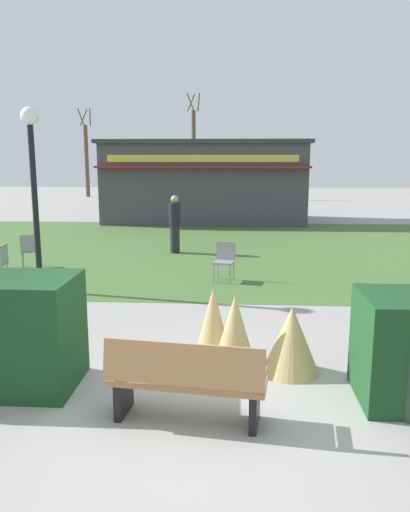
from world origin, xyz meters
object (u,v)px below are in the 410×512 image
object	(u,v)px
parked_car_west_slot	(143,194)
tree_left_bg	(87,159)
park_bench	(186,381)
tree_center_bg	(194,152)
food_kiosk	(205,181)
cafe_chair_east	(225,258)
cafe_chair_west	(30,248)
parked_car_center_slot	(232,194)
lamppost_mid	(33,177)
person_strolling	(175,224)

from	to	relation	value
parked_car_west_slot	tree_left_bg	bearing A→B (deg)	130.46
park_bench	tree_center_bg	size ratio (longest dim) A/B	0.26
food_kiosk	cafe_chair_east	xyz separation A→B (m)	(1.13, -10.97, -1.21)
cafe_chair_west	cafe_chair_east	xyz separation A→B (m)	(4.95, -0.96, 0.00)
cafe_chair_west	tree_left_bg	bearing A→B (deg)	102.64
parked_car_west_slot	parked_car_center_slot	world-z (taller)	same
cafe_chair_west	tree_center_bg	xyz separation A→B (m)	(2.31, 21.95, 2.47)
park_bench	parked_car_west_slot	xyz separation A→B (m)	(-4.83, 24.09, 0.16)
park_bench	cafe_chair_east	xyz separation A→B (m)	(0.26, 6.40, 0.05)
park_bench	tree_left_bg	size ratio (longest dim) A/B	0.30
lamppost_mid	tree_left_bg	world-z (taller)	tree_left_bg
parked_car_center_slot	cafe_chair_east	bearing A→B (deg)	-89.88
park_bench	tree_center_bg	world-z (taller)	tree_center_bg
parked_car_center_slot	tree_center_bg	bearing A→B (deg)	116.48
lamppost_mid	tree_left_bg	size ratio (longest dim) A/B	0.64
cafe_chair_east	parked_car_west_slot	world-z (taller)	parked_car_west_slot
park_bench	parked_car_center_slot	distance (m)	24.10
park_bench	tree_center_bg	xyz separation A→B (m)	(-2.38, 29.30, 2.52)
parked_car_west_slot	cafe_chair_east	bearing A→B (deg)	-73.96
tree_center_bg	cafe_chair_east	bearing A→B (deg)	-83.44
cafe_chair_east	lamppost_mid	bearing A→B (deg)	-163.04
parked_car_center_slot	tree_center_bg	size ratio (longest dim) A/B	0.63
cafe_chair_east	parked_car_west_slot	xyz separation A→B (m)	(-5.09, 17.69, 0.12)
lamppost_mid	cafe_chair_west	size ratio (longest dim) A/B	4.25
park_bench	cafe_chair_west	bearing A→B (deg)	122.52
cafe_chair_west	lamppost_mid	bearing A→B (deg)	-63.37
park_bench	parked_car_center_slot	world-z (taller)	parked_car_center_slot
tree_left_bg	tree_center_bg	size ratio (longest dim) A/B	0.87
parked_car_west_slot	tree_center_bg	distance (m)	6.22
park_bench	cafe_chair_east	distance (m)	6.41
cafe_chair_west	person_strolling	bearing A→B (deg)	34.69
tree_left_bg	tree_center_bg	world-z (taller)	tree_center_bg
cafe_chair_west	parked_car_center_slot	distance (m)	17.44
person_strolling	parked_car_west_slot	distance (m)	14.81
cafe_chair_east	parked_car_center_slot	distance (m)	17.69
food_kiosk	cafe_chair_west	size ratio (longest dim) A/B	9.78
food_kiosk	cafe_chair_west	world-z (taller)	food_kiosk
park_bench	lamppost_mid	size ratio (longest dim) A/B	0.46
lamppost_mid	tree_center_bg	bearing A→B (deg)	87.05
cafe_chair_west	parked_car_center_slot	bearing A→B (deg)	73.65
cafe_chair_east	parked_car_center_slot	xyz separation A→B (m)	(-0.04, 17.69, 0.12)
tree_left_bg	park_bench	bearing A→B (deg)	-71.94
parked_car_west_slot	cafe_chair_west	bearing A→B (deg)	-89.51
park_bench	tree_left_bg	bearing A→B (deg)	108.06
parked_car_west_slot	person_strolling	bearing A→B (deg)	-76.16
cafe_chair_east	person_strolling	world-z (taller)	person_strolling
person_strolling	tree_left_bg	size ratio (longest dim) A/B	0.29
parked_car_center_slot	tree_left_bg	size ratio (longest dim) A/B	0.72
cafe_chair_west	tree_left_bg	distance (m)	23.13
park_bench	food_kiosk	distance (m)	17.44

